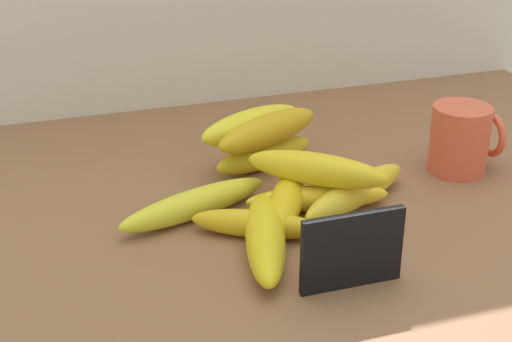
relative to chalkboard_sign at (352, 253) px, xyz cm
name	(u,v)px	position (x,y,z in cm)	size (l,w,h in cm)	color
counter_top	(308,210)	(3.04, 19.11, -5.36)	(110.00, 76.00, 3.00)	brown
chalkboard_sign	(352,253)	(0.00, 0.00, 0.00)	(11.00, 1.80, 8.40)	black
coffee_mug	(461,139)	(25.60, 20.92, 0.74)	(9.34, 7.84, 9.19)	#DE583C
banana_0	(286,202)	(-1.17, 15.89, -1.86)	(15.96, 4.00, 4.00)	gold
banana_1	(256,224)	(-6.11, 12.46, -2.23)	(15.02, 3.26, 3.26)	gold
banana_2	(264,155)	(0.77, 29.81, -1.95)	(15.54, 3.81, 3.81)	gold
banana_3	(356,192)	(7.95, 15.87, -1.98)	(19.04, 3.75, 3.75)	yellow
banana_4	(194,204)	(-11.67, 19.14, -2.08)	(20.26, 3.56, 3.56)	yellow
banana_5	(265,237)	(-6.36, 8.42, -1.69)	(18.91, 4.34, 4.34)	yellow
banana_6	(321,198)	(3.46, 16.24, -2.25)	(17.70, 3.21, 3.21)	yellow
banana_7	(316,169)	(2.94, 16.88, 1.36)	(17.49, 4.02, 4.02)	yellow
banana_8	(268,130)	(0.96, 28.79, 2.08)	(17.36, 4.24, 4.24)	gold
banana_9	(252,125)	(-0.59, 31.23, 2.09)	(16.36, 4.27, 4.27)	yellow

